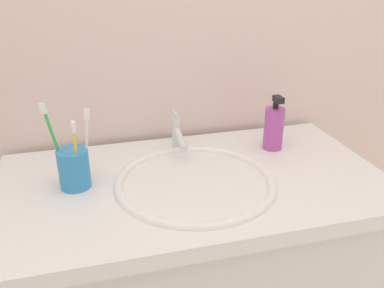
{
  "coord_description": "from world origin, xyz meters",
  "views": [
    {
      "loc": [
        -0.23,
        -0.85,
        1.39
      ],
      "look_at": [
        -0.0,
        0.01,
        0.99
      ],
      "focal_mm": 37.69,
      "sensor_mm": 36.0,
      "label": 1
    }
  ],
  "objects": [
    {
      "name": "faucet",
      "position": [
        -0.0,
        0.17,
        0.95
      ],
      "size": [
        0.02,
        0.14,
        0.11
      ],
      "color": "silver",
      "rests_on": "sink_basin"
    },
    {
      "name": "toothbrush_white",
      "position": [
        -0.25,
        0.04,
        1.01
      ],
      "size": [
        0.03,
        0.01,
        0.18
      ],
      "color": "white",
      "rests_on": "toothbrush_cup"
    },
    {
      "name": "toothbrush_green",
      "position": [
        -0.32,
        0.04,
        1.02
      ],
      "size": [
        0.04,
        0.01,
        0.21
      ],
      "color": "green",
      "rests_on": "toothbrush_cup"
    },
    {
      "name": "toothbrush_yellow",
      "position": [
        -0.27,
        0.01,
        1.01
      ],
      "size": [
        0.02,
        0.03,
        0.17
      ],
      "color": "yellow",
      "rests_on": "toothbrush_cup"
    },
    {
      "name": "sink_basin",
      "position": [
        -0.0,
        -0.02,
        0.87
      ],
      "size": [
        0.4,
        0.4,
        0.11
      ],
      "color": "white",
      "rests_on": "vanity_counter"
    },
    {
      "name": "soap_dispenser",
      "position": [
        0.27,
        0.11,
        0.97
      ],
      "size": [
        0.06,
        0.06,
        0.16
      ],
      "color": "#B24CA5",
      "rests_on": "vanity_counter"
    },
    {
      "name": "tiled_wall_back",
      "position": [
        0.0,
        0.3,
        1.2
      ],
      "size": [
        2.16,
        0.04,
        2.4
      ],
      "primitive_type": "cube",
      "color": "beige",
      "rests_on": "ground"
    },
    {
      "name": "toothbrush_cup",
      "position": [
        -0.28,
        0.03,
        0.95
      ],
      "size": [
        0.07,
        0.07,
        0.1
      ],
      "primitive_type": "cylinder",
      "color": "#338CCC",
      "rests_on": "vanity_counter"
    }
  ]
}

